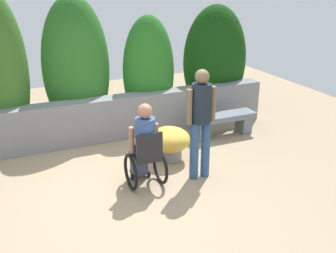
% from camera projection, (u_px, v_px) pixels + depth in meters
% --- Properties ---
extents(ground_plane, '(12.74, 12.74, 0.00)m').
position_uv_depth(ground_plane, '(133.00, 186.00, 6.21)').
color(ground_plane, tan).
extents(stone_retaining_wall, '(7.10, 0.37, 0.84)m').
position_uv_depth(stone_retaining_wall, '(99.00, 120.00, 7.73)').
color(stone_retaining_wall, gray).
rests_on(stone_retaining_wall, ground).
extents(hedge_backdrop, '(6.84, 1.04, 2.89)m').
position_uv_depth(hedge_backdrop, '(98.00, 69.00, 7.89)').
color(hedge_backdrop, '#194D18').
rests_on(hedge_backdrop, ground).
extents(stone_bench, '(1.35, 0.38, 0.45)m').
position_uv_depth(stone_bench, '(223.00, 122.00, 8.01)').
color(stone_bench, slate).
rests_on(stone_bench, ground).
extents(person_in_wheelchair, '(0.53, 0.66, 1.33)m').
position_uv_depth(person_in_wheelchair, '(144.00, 148.00, 6.04)').
color(person_in_wheelchair, black).
rests_on(person_in_wheelchair, ground).
extents(person_standing_companion, '(0.49, 0.30, 1.76)m').
position_uv_depth(person_standing_companion, '(201.00, 117.00, 6.13)').
color(person_standing_companion, '#2C4E7B').
rests_on(person_standing_companion, ground).
extents(flower_pot_terracotta_by_wall, '(0.72, 0.72, 0.59)m').
position_uv_depth(flower_pot_terracotta_by_wall, '(169.00, 142.00, 6.98)').
color(flower_pot_terracotta_by_wall, gray).
rests_on(flower_pot_terracotta_by_wall, ground).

